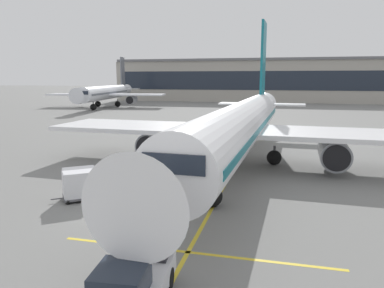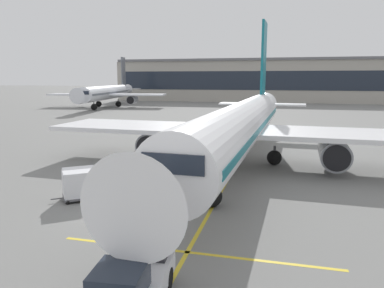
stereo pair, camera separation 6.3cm
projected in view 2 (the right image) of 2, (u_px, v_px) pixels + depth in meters
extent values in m
plane|color=slate|center=(121.00, 216.00, 19.49)|extent=(600.00, 600.00, 0.00)
cylinder|color=white|center=(240.00, 125.00, 29.49)|extent=(4.93, 32.81, 3.61)
cube|color=#146B7A|center=(240.00, 125.00, 29.49)|extent=(4.91, 31.50, 0.43)
cone|color=white|center=(155.00, 191.00, 12.34)|extent=(3.57, 3.75, 3.43)
cone|color=white|center=(263.00, 105.00, 47.61)|extent=(3.30, 5.90, 3.07)
cube|color=white|center=(147.00, 127.00, 32.70)|extent=(15.78, 7.16, 0.36)
cylinder|color=#93969E|center=(157.00, 143.00, 31.97)|extent=(2.41, 4.34, 2.24)
cylinder|color=black|center=(147.00, 148.00, 29.91)|extent=(1.91, 0.20, 1.90)
cube|color=white|center=(352.00, 135.00, 28.01)|extent=(15.78, 7.16, 0.36)
cylinder|color=#93969E|center=(334.00, 153.00, 27.97)|extent=(2.41, 4.34, 2.24)
cylinder|color=black|center=(337.00, 158.00, 25.91)|extent=(1.91, 0.20, 1.90)
cube|color=#146B7A|center=(264.00, 63.00, 45.30)|extent=(0.44, 3.93, 9.81)
cube|color=white|center=(262.00, 104.00, 45.92)|extent=(10.66, 3.04, 0.20)
cube|color=#1E2633|center=(179.00, 160.00, 14.63)|extent=(2.59, 1.73, 0.79)
cylinder|color=#47474C|center=(212.00, 188.00, 20.63)|extent=(0.22, 0.22, 1.01)
sphere|color=black|center=(212.00, 196.00, 20.72)|extent=(1.24, 1.24, 1.24)
cylinder|color=#47474C|center=(212.00, 148.00, 32.19)|extent=(0.22, 0.22, 1.01)
sphere|color=black|center=(211.00, 154.00, 32.28)|extent=(1.24, 1.24, 1.24)
cylinder|color=#47474C|center=(275.00, 152.00, 30.69)|extent=(0.22, 0.22, 1.01)
sphere|color=black|center=(274.00, 158.00, 30.78)|extent=(1.24, 1.24, 1.24)
cube|color=silver|center=(162.00, 178.00, 24.87)|extent=(3.74, 3.09, 0.44)
cube|color=black|center=(148.00, 170.00, 24.86)|extent=(0.80, 0.79, 0.70)
cylinder|color=#333338|center=(158.00, 168.00, 25.03)|extent=(0.08, 0.08, 0.80)
cube|color=silver|center=(179.00, 158.00, 24.94)|extent=(4.55, 3.15, 2.44)
cube|color=black|center=(179.00, 156.00, 24.92)|extent=(4.36, 2.96, 2.28)
cube|color=#333338|center=(180.00, 157.00, 24.50)|extent=(4.08, 2.39, 2.46)
cube|color=#333338|center=(177.00, 155.00, 25.33)|extent=(4.08, 2.39, 2.46)
cylinder|color=black|center=(182.00, 183.00, 24.54)|extent=(0.58, 0.45, 0.56)
cylinder|color=black|center=(177.00, 177.00, 25.93)|extent=(0.58, 0.45, 0.56)
cylinder|color=black|center=(147.00, 186.00, 23.89)|extent=(0.58, 0.45, 0.56)
cylinder|color=black|center=(143.00, 180.00, 25.28)|extent=(0.58, 0.45, 0.56)
cube|color=#515156|center=(118.00, 190.00, 23.21)|extent=(2.56, 2.48, 0.12)
cylinder|color=#4C4C51|center=(96.00, 193.00, 22.69)|extent=(0.60, 0.48, 0.07)
cube|color=navy|center=(117.00, 178.00, 23.06)|extent=(2.42, 2.34, 1.50)
cube|color=navy|center=(116.00, 168.00, 23.34)|extent=(1.98, 1.77, 0.74)
cube|color=silver|center=(102.00, 179.00, 22.69)|extent=(0.89, 1.17, 1.38)
sphere|color=black|center=(103.00, 190.00, 23.53)|extent=(0.30, 0.30, 0.30)
sphere|color=black|center=(107.00, 196.00, 22.29)|extent=(0.30, 0.30, 0.30)
sphere|color=black|center=(128.00, 187.00, 24.14)|extent=(0.30, 0.30, 0.30)
sphere|color=black|center=(133.00, 193.00, 22.91)|extent=(0.30, 0.30, 0.30)
cube|color=#515156|center=(81.00, 196.00, 22.10)|extent=(2.56, 2.48, 0.12)
cylinder|color=#4C4C51|center=(57.00, 199.00, 21.58)|extent=(0.60, 0.48, 0.07)
cube|color=silver|center=(80.00, 183.00, 21.95)|extent=(2.42, 2.34, 1.50)
cube|color=silver|center=(79.00, 173.00, 22.24)|extent=(1.98, 1.77, 0.74)
cube|color=silver|center=(63.00, 185.00, 21.58)|extent=(0.89, 1.17, 1.38)
sphere|color=black|center=(66.00, 195.00, 22.42)|extent=(0.30, 0.30, 0.30)
sphere|color=black|center=(68.00, 202.00, 21.18)|extent=(0.30, 0.30, 0.30)
sphere|color=black|center=(93.00, 192.00, 23.03)|extent=(0.30, 0.30, 0.30)
sphere|color=black|center=(96.00, 198.00, 21.80)|extent=(0.30, 0.30, 0.30)
cube|color=#1E2633|center=(119.00, 282.00, 10.54)|extent=(1.61, 1.67, 0.80)
cube|color=#28282D|center=(143.00, 252.00, 12.95)|extent=(1.87, 1.13, 0.24)
cylinder|color=black|center=(167.00, 278.00, 12.67)|extent=(0.35, 0.78, 0.76)
cylinder|color=black|center=(116.00, 274.00, 12.94)|extent=(0.35, 0.78, 0.76)
cylinder|color=#514C42|center=(162.00, 190.00, 22.42)|extent=(0.15, 0.15, 0.86)
cylinder|color=#514C42|center=(159.00, 191.00, 22.34)|extent=(0.15, 0.15, 0.86)
cube|color=orange|center=(160.00, 179.00, 22.25)|extent=(0.44, 0.43, 0.58)
cube|color=white|center=(161.00, 180.00, 22.14)|extent=(0.26, 0.23, 0.08)
sphere|color=tan|center=(160.00, 173.00, 22.18)|extent=(0.21, 0.21, 0.21)
sphere|color=yellow|center=(160.00, 172.00, 22.16)|extent=(0.23, 0.23, 0.23)
cylinder|color=orange|center=(164.00, 179.00, 22.37)|extent=(0.09, 0.09, 0.56)
cylinder|color=orange|center=(157.00, 180.00, 22.15)|extent=(0.09, 0.09, 0.56)
cylinder|color=#514C42|center=(160.00, 179.00, 24.84)|extent=(0.15, 0.15, 0.86)
cylinder|color=#514C42|center=(158.00, 179.00, 24.94)|extent=(0.15, 0.15, 0.86)
cube|color=yellow|center=(159.00, 169.00, 24.76)|extent=(0.44, 0.37, 0.58)
cube|color=white|center=(157.00, 169.00, 24.67)|extent=(0.32, 0.14, 0.08)
sphere|color=brown|center=(158.00, 163.00, 24.69)|extent=(0.21, 0.21, 0.21)
sphere|color=yellow|center=(158.00, 162.00, 24.68)|extent=(0.23, 0.23, 0.23)
cylinder|color=yellow|center=(161.00, 170.00, 24.63)|extent=(0.09, 0.09, 0.56)
cylinder|color=yellow|center=(156.00, 169.00, 24.91)|extent=(0.09, 0.09, 0.56)
cylinder|color=black|center=(142.00, 182.00, 24.30)|extent=(0.15, 0.15, 0.86)
cylinder|color=black|center=(139.00, 182.00, 24.27)|extent=(0.15, 0.15, 0.86)
cube|color=yellow|center=(140.00, 171.00, 24.16)|extent=(0.44, 0.37, 0.58)
cube|color=white|center=(140.00, 172.00, 24.04)|extent=(0.32, 0.15, 0.08)
sphere|color=tan|center=(140.00, 165.00, 24.09)|extent=(0.21, 0.21, 0.21)
sphere|color=yellow|center=(140.00, 164.00, 24.07)|extent=(0.23, 0.23, 0.23)
cylinder|color=yellow|center=(144.00, 172.00, 24.21)|extent=(0.09, 0.09, 0.56)
cylinder|color=yellow|center=(136.00, 172.00, 24.13)|extent=(0.09, 0.09, 0.56)
cube|color=black|center=(164.00, 163.00, 31.59)|extent=(0.71, 0.71, 0.05)
cone|color=orange|center=(164.00, 158.00, 31.52)|extent=(0.56, 0.56, 0.74)
cylinder|color=white|center=(164.00, 158.00, 31.51)|extent=(0.31, 0.31, 0.09)
cube|color=yellow|center=(235.00, 167.00, 30.17)|extent=(0.20, 110.00, 0.01)
cube|color=yellow|center=(195.00, 253.00, 15.31)|extent=(12.00, 0.20, 0.01)
cube|color=#A8A399|center=(276.00, 81.00, 115.42)|extent=(99.65, 17.88, 12.33)
cube|color=#1E2633|center=(275.00, 81.00, 106.78)|extent=(96.66, 0.10, 5.55)
cube|color=slate|center=(276.00, 60.00, 112.56)|extent=(98.65, 15.20, 0.70)
cylinder|color=silver|center=(106.00, 93.00, 90.97)|extent=(7.66, 29.32, 3.41)
cube|color=slate|center=(106.00, 93.00, 90.97)|extent=(7.52, 28.18, 0.41)
cone|color=silver|center=(80.00, 96.00, 75.03)|extent=(3.71, 3.85, 3.24)
cone|color=silver|center=(125.00, 89.00, 107.87)|extent=(3.67, 5.83, 2.90)
cube|color=silver|center=(78.00, 94.00, 92.50)|extent=(14.55, 7.80, 0.36)
cylinder|color=#93969E|center=(81.00, 99.00, 92.05)|extent=(2.65, 4.06, 2.12)
cylinder|color=black|center=(78.00, 100.00, 90.14)|extent=(1.80, 0.38, 1.80)
cube|color=silver|center=(137.00, 95.00, 91.05)|extent=(14.55, 7.80, 0.36)
cylinder|color=#93969E|center=(132.00, 100.00, 90.80)|extent=(2.65, 4.06, 2.12)
cylinder|color=black|center=(130.00, 100.00, 88.90)|extent=(1.80, 0.38, 1.80)
cube|color=slate|center=(123.00, 73.00, 105.69)|extent=(0.79, 3.50, 8.74)
cube|color=silver|center=(124.00, 89.00, 106.22)|extent=(9.65, 3.69, 0.20)
cube|color=#1E2633|center=(85.00, 93.00, 77.28)|extent=(2.59, 1.87, 0.75)
cylinder|color=#47474C|center=(94.00, 104.00, 82.82)|extent=(0.22, 0.22, 1.21)
sphere|color=black|center=(94.00, 107.00, 82.92)|extent=(1.48, 1.48, 1.48)
cylinder|color=#47474C|center=(99.00, 101.00, 93.05)|extent=(0.22, 0.22, 1.21)
sphere|color=black|center=(99.00, 104.00, 93.16)|extent=(1.48, 1.48, 1.48)
cylinder|color=#47474C|center=(118.00, 102.00, 92.57)|extent=(0.22, 0.22, 1.21)
sphere|color=black|center=(118.00, 104.00, 92.67)|extent=(1.48, 1.48, 1.48)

